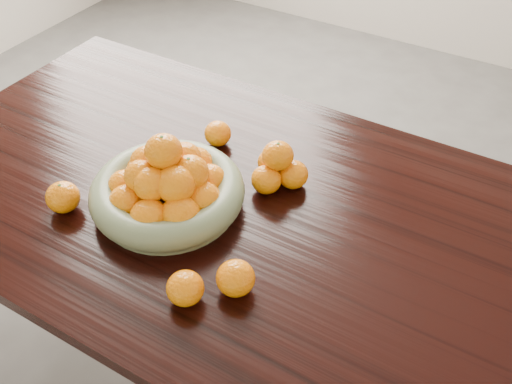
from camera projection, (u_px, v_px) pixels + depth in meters
The scene contains 8 objects.
ground at pixel (262, 376), 1.89m from camera, with size 5.00×5.00×0.00m, color #5D5B58.
dining_table at pixel (264, 238), 1.45m from camera, with size 2.00×1.00×0.75m.
fruit_bowl at pixel (168, 187), 1.37m from camera, with size 0.38×0.38×0.21m.
orange_pyramid at pixel (277, 168), 1.44m from camera, with size 0.15×0.15×0.13m.
loose_orange_0 at pixel (63, 197), 1.38m from camera, with size 0.08×0.08×0.08m, color orange.
loose_orange_1 at pixel (185, 288), 1.17m from camera, with size 0.08×0.08×0.07m, color orange.
loose_orange_2 at pixel (236, 278), 1.19m from camera, with size 0.08×0.08×0.08m, color orange.
loose_orange_3 at pixel (218, 134), 1.58m from camera, with size 0.08×0.08×0.07m, color orange.
Camera 1 is at (0.49, -0.87, 1.72)m, focal length 40.00 mm.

